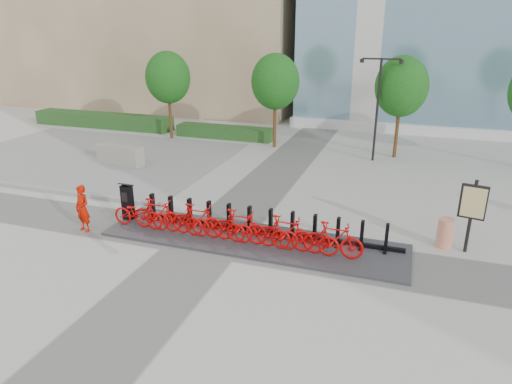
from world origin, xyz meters
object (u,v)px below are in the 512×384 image
(jersey_barrier, at_px, (120,155))
(map_sign, at_px, (473,205))
(construction_barrel, at_px, (445,233))
(worker_red, at_px, (82,208))
(kiosk, at_px, (127,201))
(bike_0, at_px, (138,213))

(jersey_barrier, bearing_deg, map_sign, -9.06)
(jersey_barrier, bearing_deg, construction_barrel, -9.20)
(worker_red, xyz_separation_m, map_sign, (11.82, 2.45, 0.71))
(kiosk, xyz_separation_m, jersey_barrier, (-4.28, 5.75, -0.24))
(bike_0, bearing_deg, jersey_barrier, 38.77)
(worker_red, relative_size, jersey_barrier, 0.64)
(construction_barrel, distance_m, jersey_barrier, 15.23)
(jersey_barrier, bearing_deg, worker_red, -56.64)
(bike_0, bearing_deg, kiosk, 56.08)
(bike_0, relative_size, kiosk, 1.37)
(kiosk, bearing_deg, construction_barrel, 11.21)
(bike_0, xyz_separation_m, kiosk, (-0.72, 0.49, 0.16))
(kiosk, bearing_deg, bike_0, -30.41)
(kiosk, bearing_deg, jersey_barrier, 130.20)
(map_sign, bearing_deg, construction_barrel, 178.26)
(worker_red, height_order, map_sign, map_sign)
(kiosk, bearing_deg, map_sign, 10.07)
(worker_red, bearing_deg, jersey_barrier, 130.37)
(bike_0, bearing_deg, map_sign, -80.30)
(construction_barrel, bearing_deg, worker_red, -167.00)
(map_sign, bearing_deg, jersey_barrier, 174.67)
(jersey_barrier, bearing_deg, kiosk, -45.90)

